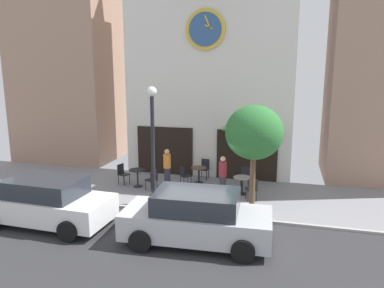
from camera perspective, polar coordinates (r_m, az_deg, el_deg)
name	(u,v)px	position (r m, az deg, el deg)	size (l,w,h in m)	color
ground_plane	(190,222)	(12.45, -0.28, -12.16)	(24.95, 10.58, 0.13)	gray
clock_building	(212,50)	(17.99, 3.09, 14.46)	(7.89, 3.97, 11.45)	silver
neighbor_building_left	(70,26)	(22.28, -18.65, 17.13)	(5.39, 4.74, 14.73)	#9E7A66
street_lamp	(153,146)	(13.38, -6.16, -0.33)	(0.36, 0.36, 4.41)	black
street_tree	(254,133)	(12.85, 9.72, 1.72)	(2.03, 1.83, 3.81)	brown
cafe_table_rightmost	(138,174)	(15.90, -8.55, -4.75)	(0.72, 0.72, 0.77)	black
cafe_table_near_curb	(199,172)	(16.26, 1.07, -4.43)	(0.70, 0.70, 0.72)	black
cafe_table_center_right	(242,182)	(14.95, 7.90, -5.90)	(0.74, 0.74, 0.73)	black
cafe_chair_curbside	(122,172)	(16.40, -10.89, -4.41)	(0.50, 0.50, 0.90)	black
cafe_chair_right_end	(252,188)	(14.25, 9.40, -6.81)	(0.51, 0.51, 0.90)	black
cafe_chair_by_entrance	(245,176)	(15.72, 8.35, -5.02)	(0.43, 0.43, 0.90)	black
cafe_chair_facing_street	(184,174)	(15.83, -1.26, -4.78)	(0.56, 0.56, 0.90)	black
cafe_chair_mid_row	(205,167)	(16.97, 2.01, -3.66)	(0.43, 0.43, 0.90)	black
cafe_chair_left_end	(153,178)	(15.32, -6.22, -5.41)	(0.54, 0.54, 0.90)	black
pedestrian_orange	(167,168)	(15.67, -3.93, -3.71)	(0.45, 0.45, 1.67)	#2D2D38
pedestrian_maroon	(223,176)	(14.43, 4.85, -5.07)	(0.35, 0.35, 1.67)	#2D2D38
parked_car_white	(46,202)	(12.91, -21.92, -8.40)	(4.36, 2.13, 1.55)	white
parked_car_silver	(197,218)	(10.79, 0.73, -11.48)	(4.39, 2.19, 1.55)	#B7BABF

